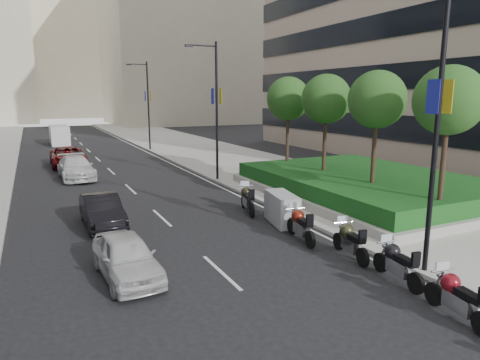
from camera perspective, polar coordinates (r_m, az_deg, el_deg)
ground at (r=11.82m, az=12.72°, el=-17.55°), size 160.00×160.00×0.00m
sidewalk_right at (r=41.47m, az=-3.51°, el=3.45°), size 10.00×100.00×0.15m
lane_edge at (r=39.78m, az=-10.59°, el=2.85°), size 0.12×100.00×0.01m
lane_centre at (r=38.75m, az=-18.02°, el=2.28°), size 0.12×100.00×0.01m
building_cream_right at (r=93.37m, az=-8.25°, el=18.68°), size 28.00×24.00×36.00m
building_cream_centre at (r=128.98m, az=-22.90°, el=16.28°), size 30.00×24.00×38.00m
planter at (r=25.08m, az=16.46°, el=-1.44°), size 10.00×14.00×0.40m
hedge at (r=24.96m, az=16.54°, el=-0.10°), size 9.40×13.40×0.80m
tree_0 at (r=19.32m, az=26.08°, el=9.45°), size 2.80×2.80×6.30m
tree_1 at (r=22.03m, az=17.80°, el=10.12°), size 2.80×2.80×6.30m
tree_2 at (r=25.09m, az=11.41°, el=10.49°), size 2.80×2.80×6.30m
tree_3 at (r=28.38m, az=6.45°, el=10.69°), size 2.80×2.80×6.30m
lamp_post_0 at (r=14.06m, az=24.48°, el=7.89°), size 2.34×0.45×9.00m
lamp_post_1 at (r=28.15m, az=-3.43°, el=10.01°), size 2.34×0.45×9.00m
lamp_post_2 at (r=45.30m, az=-12.34°, el=10.21°), size 2.34×0.45×9.00m
motorcycle_1 at (r=12.52m, az=26.92°, el=-13.73°), size 0.76×2.28×1.14m
motorcycle_2 at (r=14.14m, az=20.19°, el=-10.33°), size 0.76×2.29×1.14m
motorcycle_3 at (r=15.67m, az=14.42°, el=-7.83°), size 0.78×2.31×1.16m
motorcycle_4 at (r=17.05m, az=8.04°, el=-5.96°), size 0.80×2.39×1.19m
motorcycle_5 at (r=19.13m, az=5.58°, el=-3.84°), size 1.36×2.42×1.39m
motorcycle_6 at (r=20.91m, az=1.00°, el=-2.58°), size 0.93×2.43×1.23m
car_a at (r=14.05m, az=-14.91°, el=-9.84°), size 1.84×4.08×1.36m
car_b at (r=19.59m, az=-17.92°, el=-3.96°), size 1.52×4.25×1.40m
car_c at (r=31.54m, az=-21.04°, el=1.55°), size 2.32×5.34×1.53m
car_d at (r=37.27m, az=-21.95°, el=2.89°), size 2.61×5.65×1.57m
delivery_van at (r=54.38m, az=-22.92°, el=5.44°), size 2.00×5.23×2.19m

